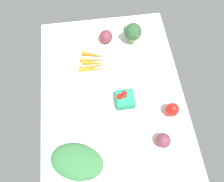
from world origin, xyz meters
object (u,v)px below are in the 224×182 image
object	(u,v)px
carrot_bunch	(93,62)
bell_pepper_red	(172,110)
berry_basket	(125,99)
broccoli_head	(133,32)
red_onion_near_basket	(163,140)
red_onion_center	(106,37)
leafy_greens_clump	(77,162)

from	to	relation	value
carrot_bunch	bell_pepper_red	world-z (taller)	bell_pepper_red
bell_pepper_red	berry_basket	bearing A→B (deg)	67.48
berry_basket	broccoli_head	xyz separation A→B (cm)	(38.35, -10.52, 4.76)
red_onion_near_basket	bell_pepper_red	size ratio (longest dim) A/B	0.78
broccoli_head	red_onion_center	distance (cm)	16.11
red_onion_near_basket	broccoli_head	size ratio (longest dim) A/B	0.53
leafy_greens_clump	red_onion_center	size ratio (longest dim) A/B	3.17
berry_basket	bell_pepper_red	size ratio (longest dim) A/B	1.02
berry_basket	broccoli_head	bearing A→B (deg)	-15.33
berry_basket	red_onion_center	distance (cm)	40.70
leafy_greens_clump	red_onion_center	bearing A→B (deg)	-17.57
bell_pepper_red	broccoli_head	world-z (taller)	broccoli_head
red_onion_center	broccoli_head	bearing A→B (deg)	-97.59
berry_basket	leafy_greens_clump	xyz separation A→B (cm)	(-27.66, 26.44, -0.41)
red_onion_near_basket	bell_pepper_red	distance (cm)	16.11
carrot_bunch	broccoli_head	size ratio (longest dim) A/B	1.23
leafy_greens_clump	red_onion_center	xyz separation A→B (cm)	(68.06, -21.55, 0.90)
carrot_bunch	bell_pepper_red	distance (cm)	50.43
red_onion_center	carrot_bunch	bearing A→B (deg)	148.62
carrot_bunch	leafy_greens_clump	distance (cm)	54.69
leafy_greens_clump	red_onion_near_basket	distance (cm)	41.44
bell_pepper_red	broccoli_head	xyz separation A→B (cm)	(47.63, 11.86, 3.66)
berry_basket	leafy_greens_clump	world-z (taller)	berry_basket
broccoli_head	bell_pepper_red	bearing A→B (deg)	-166.01
bell_pepper_red	red_onion_center	xyz separation A→B (cm)	(49.68, 27.26, -0.61)
carrot_bunch	leafy_greens_clump	xyz separation A→B (cm)	(-53.22, 12.50, 1.77)
carrot_bunch	berry_basket	size ratio (longest dim) A/B	1.76
berry_basket	broccoli_head	distance (cm)	40.05
bell_pepper_red	red_onion_center	size ratio (longest dim) A/B	1.16
carrot_bunch	broccoli_head	bearing A→B (deg)	-62.39
leafy_greens_clump	red_onion_near_basket	world-z (taller)	red_onion_near_basket
berry_basket	bell_pepper_red	distance (cm)	24.25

